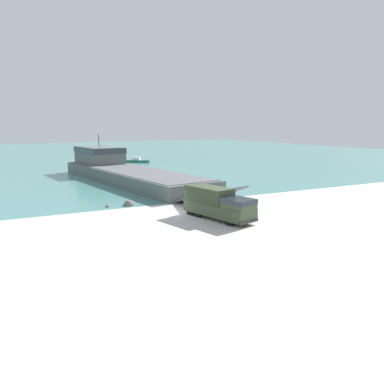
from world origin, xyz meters
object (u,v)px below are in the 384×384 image
at_px(soldier_on_ramp, 248,207).
at_px(cargo_crate, 247,218).
at_px(moored_boat_c, 138,161).
at_px(mooring_bollard, 234,195).
at_px(military_truck, 218,203).
at_px(moored_boat_a, 88,161).
at_px(landing_craft, 121,169).

xyz_separation_m(soldier_on_ramp, cargo_crate, (-1.36, -1.73, -0.65)).
bearing_deg(moored_boat_c, cargo_crate, 23.19).
bearing_deg(mooring_bollard, military_truck, -131.77).
height_order(moored_boat_a, cargo_crate, moored_boat_a).
bearing_deg(mooring_bollard, landing_craft, 107.73).
relative_size(mooring_bollard, cargo_crate, 1.09).
bearing_deg(mooring_bollard, soldier_on_ramp, -114.20).
relative_size(military_truck, moored_boat_a, 1.08).
bearing_deg(cargo_crate, mooring_bollard, 63.10).
bearing_deg(moored_boat_c, mooring_bollard, 27.00).
bearing_deg(cargo_crate, moored_boat_c, 80.88).
distance_m(landing_craft, cargo_crate, 34.10).
distance_m(moored_boat_a, moored_boat_c, 12.16).
bearing_deg(moored_boat_a, cargo_crate, 122.89).
height_order(moored_boat_a, moored_boat_c, moored_boat_a).
distance_m(soldier_on_ramp, moored_boat_a, 62.57).
relative_size(military_truck, moored_boat_c, 1.40).
bearing_deg(cargo_crate, landing_craft, 94.27).
bearing_deg(military_truck, cargo_crate, 28.59).
bearing_deg(landing_craft, moored_boat_c, 57.33).
bearing_deg(mooring_bollard, cargo_crate, -116.90).
bearing_deg(soldier_on_ramp, moored_boat_c, -22.86).
xyz_separation_m(soldier_on_ramp, mooring_bollard, (3.75, 8.34, -0.51)).
bearing_deg(soldier_on_ramp, mooring_bollard, -38.96).
bearing_deg(soldier_on_ramp, moored_boat_a, -11.68).
height_order(landing_craft, moored_boat_a, landing_craft).
bearing_deg(landing_craft, soldier_on_ramp, -91.66).
bearing_deg(moored_boat_c, moored_boat_a, -69.13).
relative_size(moored_boat_c, cargo_crate, 7.62).
relative_size(military_truck, cargo_crate, 10.71).
relative_size(military_truck, mooring_bollard, 9.81).
xyz_separation_m(soldier_on_ramp, moored_boat_c, (8.56, 60.07, -0.53)).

